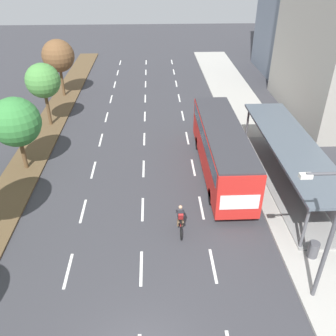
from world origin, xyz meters
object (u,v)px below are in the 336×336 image
object	(u,v)px
cyclist	(180,220)
streetlight	(329,230)
trash_bin	(313,250)
median_tree_fourth	(43,81)
median_tree_third	(16,122)
bus	(222,146)
bus_shelter	(293,159)
median_tree_fifth	(58,56)

from	to	relation	value
cyclist	streetlight	size ratio (longest dim) A/B	0.28
cyclist	trash_bin	world-z (taller)	cyclist
median_tree_fourth	median_tree_third	bearing A→B (deg)	-90.14
trash_bin	bus	bearing A→B (deg)	111.37
cyclist	trash_bin	xyz separation A→B (m)	(6.38, -2.23, -0.22)
bus_shelter	cyclist	bearing A→B (deg)	-149.59
trash_bin	median_tree_third	bearing A→B (deg)	150.92
bus	trash_bin	xyz separation A→B (m)	(3.20, -8.18, -1.49)
bus	bus_shelter	bearing A→B (deg)	-20.14
streetlight	trash_bin	world-z (taller)	streetlight
median_tree_fourth	bus	bearing A→B (deg)	-31.69
cyclist	median_tree_fifth	bearing A→B (deg)	116.12
streetlight	median_tree_fifth	bearing A→B (deg)	121.43
bus_shelter	trash_bin	distance (m)	6.82
streetlight	median_tree_third	bearing A→B (deg)	143.52
bus	cyclist	bearing A→B (deg)	-118.11
bus_shelter	median_tree_third	distance (m)	17.97
cyclist	trash_bin	bearing A→B (deg)	-19.29
bus_shelter	cyclist	world-z (taller)	bus_shelter
median_tree_third	median_tree_fifth	world-z (taller)	median_tree_fifth
trash_bin	streetlight	bearing A→B (deg)	-114.34
median_tree_third	median_tree_fifth	size ratio (longest dim) A/B	0.90
median_tree_third	median_tree_fifth	bearing A→B (deg)	91.05
bus_shelter	median_tree_third	bearing A→B (deg)	171.53
median_tree_fifth	streetlight	size ratio (longest dim) A/B	0.86
cyclist	trash_bin	size ratio (longest dim) A/B	2.14
bus_shelter	median_tree_fourth	bearing A→B (deg)	150.90
bus	streetlight	xyz separation A→B (m)	(2.17, -10.46, 1.82)
cyclist	median_tree_fifth	size ratio (longest dim) A/B	0.32
bus	trash_bin	size ratio (longest dim) A/B	13.28
median_tree_fourth	trash_bin	world-z (taller)	median_tree_fourth
cyclist	median_tree_fourth	bearing A→B (deg)	125.72
cyclist	streetlight	bearing A→B (deg)	-40.17
median_tree_fourth	median_tree_fifth	world-z (taller)	median_tree_fifth
median_tree_fifth	streetlight	xyz separation A→B (m)	(15.85, -25.94, -0.25)
bus_shelter	median_tree_fifth	world-z (taller)	median_tree_fifth
bus	median_tree_fourth	xyz separation A→B (m)	(-13.40, 8.27, 1.89)
median_tree_third	cyclist	bearing A→B (deg)	-34.39
median_tree_fourth	median_tree_fifth	size ratio (longest dim) A/B	0.94
bus_shelter	trash_bin	size ratio (longest dim) A/B	15.21
bus	median_tree_fifth	world-z (taller)	median_tree_fifth
median_tree_third	median_tree_fifth	distance (m)	14.43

